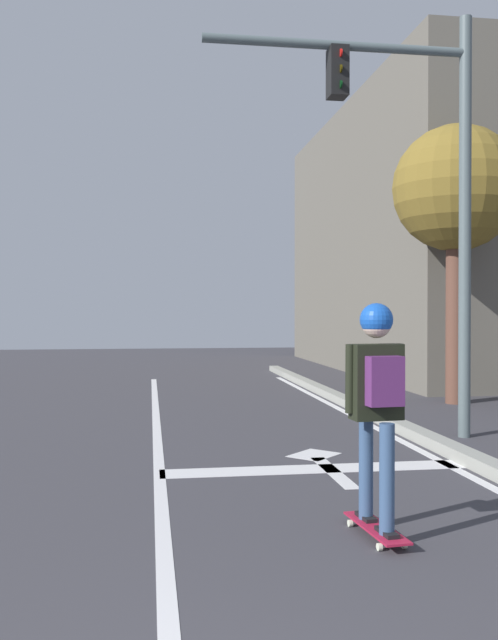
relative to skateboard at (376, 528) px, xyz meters
name	(u,v)px	position (x,y,z in m)	size (l,w,h in m)	color
lane_line_center	(160,477)	(-1.57, 2.05, -0.06)	(0.12, 20.00, 0.01)	silver
lane_line_curbside	(452,467)	(1.56, 2.05, -0.06)	(0.12, 20.00, 0.01)	silver
stop_bar	(314,469)	(0.07, 2.19, -0.06)	(3.28, 0.40, 0.01)	silver
lane_arrow_stem	(333,472)	(0.24, 2.03, -0.06)	(0.16, 1.40, 0.01)	silver
lane_arrow_head	(314,455)	(0.24, 2.88, -0.06)	(0.56, 0.44, 0.01)	silver
curb_strip	(474,460)	(1.81, 2.05, 0.00)	(0.24, 24.00, 0.14)	gray
skateboard	(376,528)	(0.00, 0.00, 0.00)	(0.27, 0.82, 0.08)	#A61A37
skater	(377,385)	(0.00, -0.02, 1.07)	(0.46, 0.62, 1.66)	#365178
traffic_signal_mast	(415,162)	(1.80, 3.69, 3.59)	(3.59, 0.34, 5.60)	#536164
roadside_tree	(456,192)	(3.85, 6.83, 3.79)	(2.29, 2.29, 5.07)	brown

